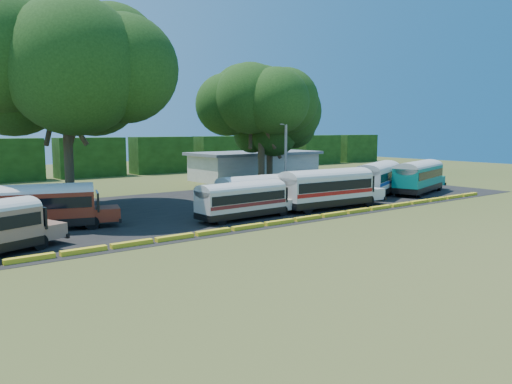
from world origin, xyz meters
TOP-DOWN VIEW (x-y plane):
  - ground at (0.00, 0.00)m, footprint 160.00×160.00m
  - asphalt_strip at (1.00, 12.00)m, footprint 64.00×24.00m
  - curb at (-0.00, 1.00)m, footprint 53.70×0.45m
  - terminal_building at (18.00, 30.00)m, footprint 19.00×9.00m
  - treeline_backdrop at (0.00, 48.00)m, footprint 130.00×4.00m
  - bus_red at (-17.01, 9.64)m, footprint 10.55×5.29m
  - bus_cream_west at (-2.48, 4.38)m, footprint 9.41×2.64m
  - bus_cream_east at (1.11, 6.42)m, footprint 9.95×2.53m
  - bus_white_red at (6.83, 4.02)m, footprint 11.28×3.33m
  - bus_white_blue at (17.82, 7.24)m, footprint 11.32×7.22m
  - bus_teal at (22.84, 5.55)m, footprint 11.59×6.02m
  - tree_west at (-12.32, 17.19)m, footprint 14.55×14.55m
  - tree_center at (11.66, 20.25)m, footprint 10.76×10.76m
  - tree_east at (14.63, 22.36)m, footprint 7.97×7.97m
  - utility_pole at (10.14, 13.91)m, footprint 1.60×0.30m

SIDE VIEW (x-z plane):
  - ground at x=0.00m, z-range 0.00..0.00m
  - asphalt_strip at x=1.00m, z-range 0.00..0.02m
  - curb at x=0.00m, z-range 0.00..0.30m
  - bus_cream_west at x=-2.48m, z-range 0.20..3.27m
  - bus_cream_east at x=1.11m, z-range 0.21..3.48m
  - bus_red at x=-17.01m, z-range 0.25..3.62m
  - terminal_building at x=18.00m, z-range 0.03..4.03m
  - bus_white_red at x=6.83m, z-range 0.24..3.91m
  - bus_white_blue at x=17.82m, z-range 0.24..3.93m
  - bus_teal at x=22.84m, z-range 0.27..3.98m
  - treeline_backdrop at x=0.00m, z-range 0.00..6.00m
  - utility_pole at x=10.14m, z-range 0.11..8.32m
  - tree_east at x=14.63m, z-range 2.52..13.54m
  - tree_center at x=11.66m, z-range 3.47..18.40m
  - tree_west at x=-12.32m, z-range 3.81..22.16m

